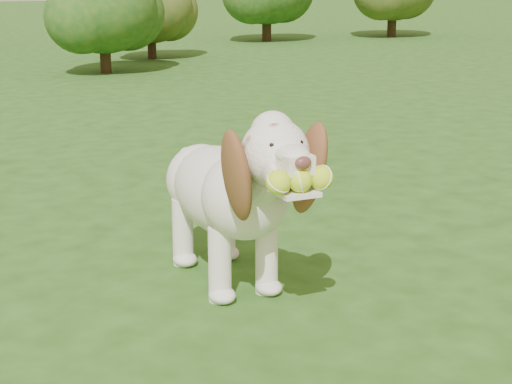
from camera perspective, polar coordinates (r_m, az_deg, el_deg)
ground at (r=3.04m, az=-1.05°, el=-9.69°), size 80.00×80.00×0.00m
dog at (r=3.26m, az=-1.82°, el=0.32°), size 0.51×1.26×0.82m
shrub_d at (r=12.80m, az=-7.68°, el=13.19°), size 1.33×1.33×1.38m
shrub_c at (r=10.95m, az=-11.07°, el=13.02°), size 1.44×1.44×1.49m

